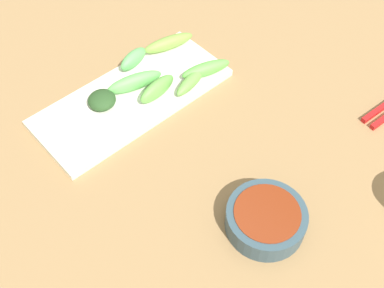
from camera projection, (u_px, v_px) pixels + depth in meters
tabletop at (197, 138)px, 0.75m from camera, size 2.10×2.10×0.02m
sauce_bowl at (266, 218)px, 0.63m from camera, size 0.11×0.11×0.03m
serving_plate at (133, 97)px, 0.78m from camera, size 0.14×0.32×0.01m
broccoli_stalk_0 at (156, 89)px, 0.76m from camera, size 0.03×0.07×0.03m
broccoli_stalk_1 at (168, 43)px, 0.83m from camera, size 0.04×0.10×0.02m
broccoli_stalk_2 at (191, 81)px, 0.78m from camera, size 0.04×0.08×0.02m
broccoli_leafy_3 at (102, 100)px, 0.75m from camera, size 0.06×0.06×0.02m
broccoli_stalk_4 at (135, 82)px, 0.77m from camera, size 0.05×0.10×0.03m
broccoli_stalk_5 at (133, 59)px, 0.80m from camera, size 0.03×0.06×0.03m
broccoli_stalk_6 at (206, 69)px, 0.79m from camera, size 0.05×0.09×0.02m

